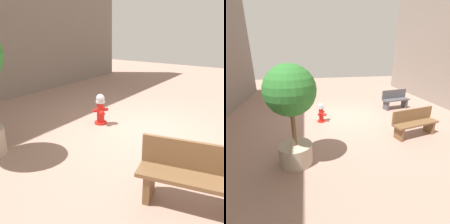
% 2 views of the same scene
% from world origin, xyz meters
% --- Properties ---
extents(ground_plane, '(23.40, 23.40, 0.00)m').
position_xyz_m(ground_plane, '(0.00, 0.00, 0.00)').
color(ground_plane, '#9E7A6B').
extents(fire_hydrant, '(0.38, 0.39, 0.82)m').
position_xyz_m(fire_hydrant, '(1.14, 0.36, 0.41)').
color(fire_hydrant, red).
rests_on(fire_hydrant, ground_plane).
extents(bench_far, '(1.78, 0.80, 0.95)m').
position_xyz_m(bench_far, '(-1.94, 2.17, 0.50)').
color(bench_far, brown).
rests_on(bench_far, ground_plane).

